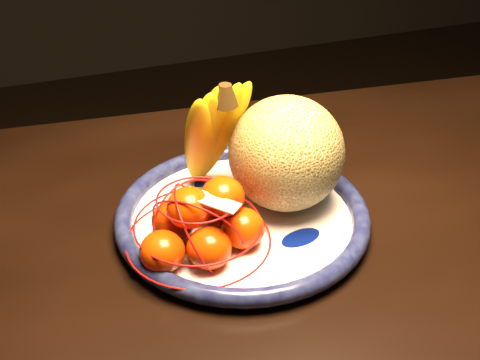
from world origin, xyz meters
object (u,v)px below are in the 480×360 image
object	(u,v)px
mandarin_bag	(202,224)
dining_table	(389,288)
fruit_bowl	(242,217)
banana_bunch	(210,131)
cantaloupe	(286,153)

from	to	relation	value
mandarin_bag	dining_table	bearing A→B (deg)	-14.32
fruit_bowl	mandarin_bag	world-z (taller)	mandarin_bag
banana_bunch	mandarin_bag	xyz separation A→B (m)	(-0.05, -0.12, -0.06)
cantaloupe	mandarin_bag	bearing A→B (deg)	-157.00
mandarin_bag	banana_bunch	bearing A→B (deg)	67.96
fruit_bowl	banana_bunch	xyz separation A→B (m)	(-0.02, 0.08, 0.10)
cantaloupe	mandarin_bag	world-z (taller)	cantaloupe
cantaloupe	banana_bunch	size ratio (longest dim) A/B	0.81
cantaloupe	fruit_bowl	bearing A→B (deg)	-166.20
dining_table	banana_bunch	xyz separation A→B (m)	(-0.20, 0.19, 0.19)
fruit_bowl	banana_bunch	world-z (taller)	banana_bunch
dining_table	fruit_bowl	distance (m)	0.23
dining_table	mandarin_bag	xyz separation A→B (m)	(-0.25, 0.06, 0.13)
fruit_bowl	cantaloupe	distance (m)	0.11
banana_bunch	mandarin_bag	distance (m)	0.15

